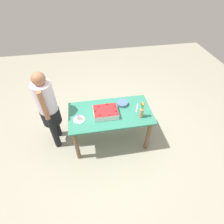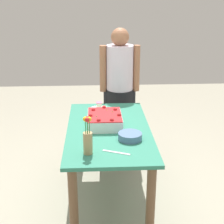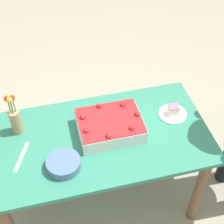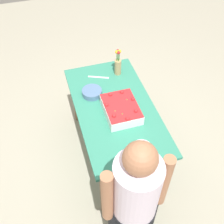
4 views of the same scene
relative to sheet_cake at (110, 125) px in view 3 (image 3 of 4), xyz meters
name	(u,v)px [view 3 (image 3 of 4)]	position (x,y,z in m)	size (l,w,h in m)	color
ground_plane	(101,199)	(-0.08, -0.03, -0.78)	(8.00, 8.00, 0.00)	#9F9A86
dining_table	(99,150)	(-0.08, -0.03, -0.18)	(1.37, 0.73, 0.73)	#317F66
sheet_cake	(110,125)	(0.00, 0.00, 0.00)	(0.39, 0.30, 0.13)	white
serving_plate_with_slice	(173,112)	(0.43, 0.04, -0.03)	(0.18, 0.18, 0.07)	white
cake_knife	(21,157)	(-0.55, -0.07, -0.05)	(0.22, 0.02, 0.00)	silver
flower_vase	(15,118)	(-0.55, 0.14, 0.07)	(0.07, 0.07, 0.30)	tan
fruit_bowl	(64,164)	(-0.32, -0.20, -0.03)	(0.20, 0.20, 0.06)	slate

